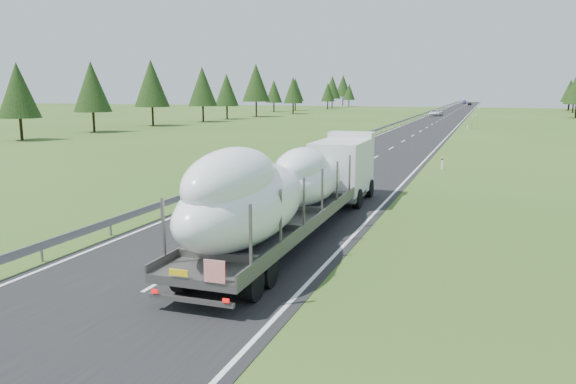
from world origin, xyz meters
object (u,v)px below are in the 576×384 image
(highway_sign, at_px, (472,118))
(boat_truck, at_px, (292,185))
(distant_car_dark, at_px, (470,104))
(distant_car_blue, at_px, (464,102))
(distant_van, at_px, (436,113))

(highway_sign, relative_size, boat_truck, 0.13)
(distant_car_dark, distance_m, distant_car_blue, 29.40)
(boat_truck, height_order, distant_car_blue, boat_truck)
(boat_truck, bearing_deg, distant_car_blue, 90.90)
(boat_truck, distance_m, distant_car_blue, 254.51)
(distant_van, bearing_deg, boat_truck, -82.21)
(highway_sign, distance_m, distant_car_dark, 151.50)
(highway_sign, bearing_deg, distant_car_blue, 92.84)
(boat_truck, distance_m, distant_car_dark, 225.27)
(highway_sign, relative_size, distant_van, 0.47)
(distant_car_blue, bearing_deg, highway_sign, -88.87)
(highway_sign, xyz_separation_m, distant_car_blue, (-8.95, 180.60, -1.04))
(distant_car_dark, relative_size, distant_car_blue, 0.80)
(highway_sign, relative_size, distant_car_blue, 0.56)
(distant_van, relative_size, distant_car_dark, 1.47)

